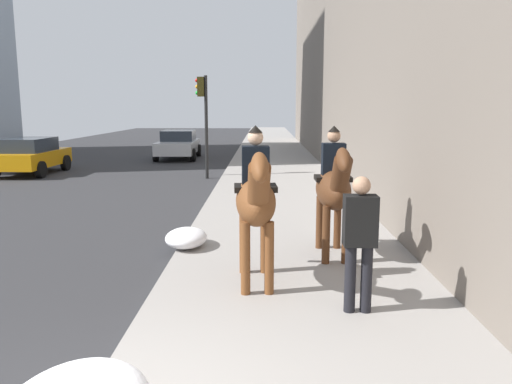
{
  "coord_description": "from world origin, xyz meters",
  "views": [
    {
      "loc": [
        -3.3,
        -1.56,
        2.64
      ],
      "look_at": [
        4.0,
        -1.44,
        1.4
      ],
      "focal_mm": 35.36,
      "sensor_mm": 36.0,
      "label": 1
    }
  ],
  "objects_px": {
    "mounted_horse_near": "(256,199)",
    "car_mid_lane": "(30,155)",
    "mounted_horse_far": "(334,187)",
    "traffic_light_near_curb": "(204,110)",
    "pedestrian_greeting": "(360,235)",
    "car_near_lane": "(178,144)"
  },
  "relations": [
    {
      "from": "pedestrian_greeting",
      "to": "car_mid_lane",
      "type": "height_order",
      "value": "pedestrian_greeting"
    },
    {
      "from": "mounted_horse_far",
      "to": "pedestrian_greeting",
      "type": "height_order",
      "value": "mounted_horse_far"
    },
    {
      "from": "car_near_lane",
      "to": "traffic_light_near_curb",
      "type": "bearing_deg",
      "value": 15.24
    },
    {
      "from": "mounted_horse_near",
      "to": "mounted_horse_far",
      "type": "xyz_separation_m",
      "value": [
        1.38,
        -1.28,
        -0.05
      ]
    },
    {
      "from": "mounted_horse_near",
      "to": "traffic_light_near_curb",
      "type": "bearing_deg",
      "value": -173.66
    },
    {
      "from": "mounted_horse_near",
      "to": "mounted_horse_far",
      "type": "height_order",
      "value": "mounted_horse_near"
    },
    {
      "from": "mounted_horse_near",
      "to": "car_near_lane",
      "type": "distance_m",
      "value": 19.39
    },
    {
      "from": "mounted_horse_near",
      "to": "car_mid_lane",
      "type": "relative_size",
      "value": 0.59
    },
    {
      "from": "car_mid_lane",
      "to": "traffic_light_near_curb",
      "type": "relative_size",
      "value": 1.02
    },
    {
      "from": "car_mid_lane",
      "to": "traffic_light_near_curb",
      "type": "distance_m",
      "value": 7.32
    },
    {
      "from": "mounted_horse_far",
      "to": "car_near_lane",
      "type": "xyz_separation_m",
      "value": [
        17.52,
        5.57,
        -0.58
      ]
    },
    {
      "from": "mounted_horse_far",
      "to": "car_mid_lane",
      "type": "distance_m",
      "value": 15.42
    },
    {
      "from": "car_near_lane",
      "to": "mounted_horse_near",
      "type": "bearing_deg",
      "value": 11.18
    },
    {
      "from": "pedestrian_greeting",
      "to": "car_near_lane",
      "type": "xyz_separation_m",
      "value": [
        19.85,
        5.57,
        -0.36
      ]
    },
    {
      "from": "pedestrian_greeting",
      "to": "traffic_light_near_curb",
      "type": "bearing_deg",
      "value": 15.57
    },
    {
      "from": "traffic_light_near_curb",
      "to": "pedestrian_greeting",
      "type": "bearing_deg",
      "value": -165.01
    },
    {
      "from": "mounted_horse_near",
      "to": "traffic_light_near_curb",
      "type": "relative_size",
      "value": 0.6
    },
    {
      "from": "mounted_horse_near",
      "to": "car_mid_lane",
      "type": "height_order",
      "value": "mounted_horse_near"
    },
    {
      "from": "pedestrian_greeting",
      "to": "traffic_light_near_curb",
      "type": "distance_m",
      "value": 13.11
    },
    {
      "from": "car_mid_lane",
      "to": "traffic_light_near_curb",
      "type": "height_order",
      "value": "traffic_light_near_curb"
    },
    {
      "from": "mounted_horse_far",
      "to": "mounted_horse_near",
      "type": "bearing_deg",
      "value": -43.13
    },
    {
      "from": "mounted_horse_far",
      "to": "traffic_light_near_curb",
      "type": "relative_size",
      "value": 0.59
    }
  ]
}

